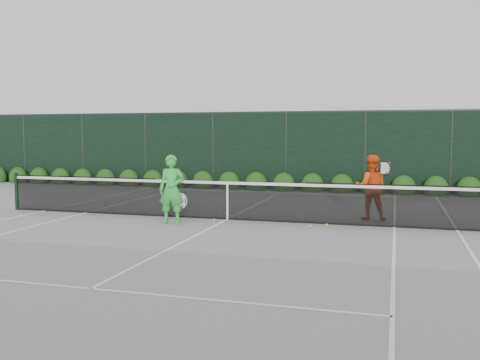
% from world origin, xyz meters
% --- Properties ---
extents(ground, '(80.00, 80.00, 0.00)m').
position_xyz_m(ground, '(0.00, 0.00, 0.00)').
color(ground, slate).
rests_on(ground, ground).
extents(tennis_net, '(12.90, 0.10, 1.07)m').
position_xyz_m(tennis_net, '(-0.02, 0.00, 0.53)').
color(tennis_net, black).
rests_on(tennis_net, ground).
extents(player_woman, '(0.69, 0.51, 1.69)m').
position_xyz_m(player_woman, '(-1.12, -0.96, 0.84)').
color(player_woman, green).
rests_on(player_woman, ground).
extents(player_man, '(0.92, 0.69, 1.66)m').
position_xyz_m(player_man, '(3.51, 1.02, 0.83)').
color(player_man, '#FF5515').
rests_on(player_man, ground).
extents(court_lines, '(11.03, 23.83, 0.01)m').
position_xyz_m(court_lines, '(0.00, 0.00, 0.01)').
color(court_lines, white).
rests_on(court_lines, ground).
extents(windscreen_fence, '(32.00, 21.07, 3.06)m').
position_xyz_m(windscreen_fence, '(0.00, -2.71, 1.51)').
color(windscreen_fence, black).
rests_on(windscreen_fence, ground).
extents(hedge_row, '(31.66, 0.65, 0.94)m').
position_xyz_m(hedge_row, '(-0.00, 7.15, 0.23)').
color(hedge_row, '#133D10').
rests_on(hedge_row, ground).
extents(tennis_balls, '(2.90, 1.16, 0.07)m').
position_xyz_m(tennis_balls, '(1.07, -0.17, 0.03)').
color(tennis_balls, '#D2E432').
rests_on(tennis_balls, ground).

